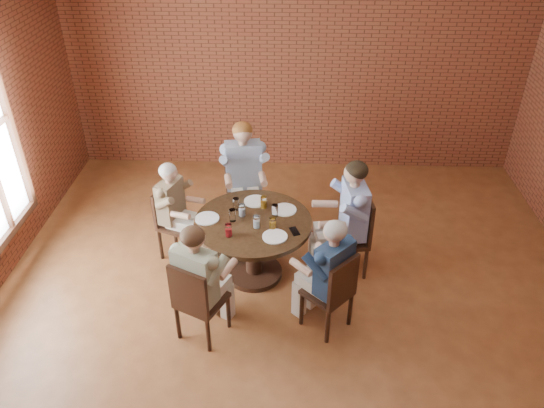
{
  "coord_description": "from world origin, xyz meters",
  "views": [
    {
      "loc": [
        -0.05,
        -3.82,
        4.0
      ],
      "look_at": [
        -0.24,
        1.0,
        0.86
      ],
      "focal_mm": 35.0,
      "sensor_mm": 36.0,
      "label": 1
    }
  ],
  "objects_px": {
    "chair_c": "(172,220)",
    "chair_d": "(196,300)",
    "diner_d": "(200,282)",
    "smartphone": "(294,231)",
    "chair_b": "(244,185)",
    "diner_e": "(328,276)",
    "diner_b": "(244,176)",
    "dining_table": "(253,237)",
    "chair_e": "(334,291)",
    "chair_a": "(355,231)",
    "diner_c": "(176,212)",
    "diner_a": "(347,219)"
  },
  "relations": [
    {
      "from": "smartphone",
      "to": "chair_c",
      "type": "bearing_deg",
      "value": 139.2
    },
    {
      "from": "dining_table",
      "to": "chair_a",
      "type": "xyz_separation_m",
      "value": [
        1.12,
        0.16,
        -0.01
      ]
    },
    {
      "from": "diner_d",
      "to": "chair_e",
      "type": "bearing_deg",
      "value": -149.31
    },
    {
      "from": "dining_table",
      "to": "chair_e",
      "type": "distance_m",
      "value": 1.15
    },
    {
      "from": "chair_b",
      "to": "diner_e",
      "type": "height_order",
      "value": "diner_e"
    },
    {
      "from": "diner_a",
      "to": "diner_d",
      "type": "relative_size",
      "value": 1.06
    },
    {
      "from": "diner_c",
      "to": "diner_e",
      "type": "bearing_deg",
      "value": -102.14
    },
    {
      "from": "chair_a",
      "to": "diner_e",
      "type": "xyz_separation_m",
      "value": [
        -0.34,
        -0.9,
        0.12
      ]
    },
    {
      "from": "diner_d",
      "to": "chair_e",
      "type": "xyz_separation_m",
      "value": [
        1.27,
        0.1,
        -0.16
      ]
    },
    {
      "from": "chair_b",
      "to": "diner_d",
      "type": "xyz_separation_m",
      "value": [
        -0.24,
        -2.02,
        0.13
      ]
    },
    {
      "from": "chair_b",
      "to": "diner_b",
      "type": "bearing_deg",
      "value": -90.0
    },
    {
      "from": "diner_a",
      "to": "chair_e",
      "type": "bearing_deg",
      "value": -19.83
    },
    {
      "from": "chair_a",
      "to": "chair_e",
      "type": "bearing_deg",
      "value": -24.92
    },
    {
      "from": "chair_a",
      "to": "chair_b",
      "type": "xyz_separation_m",
      "value": [
        -1.32,
        0.95,
        0.0
      ]
    },
    {
      "from": "chair_a",
      "to": "chair_b",
      "type": "height_order",
      "value": "chair_b"
    },
    {
      "from": "dining_table",
      "to": "chair_c",
      "type": "height_order",
      "value": "chair_c"
    },
    {
      "from": "diner_a",
      "to": "chair_b",
      "type": "distance_m",
      "value": 1.57
    },
    {
      "from": "diner_d",
      "to": "smartphone",
      "type": "bearing_deg",
      "value": -114.91
    },
    {
      "from": "chair_e",
      "to": "diner_b",
      "type": "bearing_deg",
      "value": -107.19
    },
    {
      "from": "diner_a",
      "to": "diner_c",
      "type": "xyz_separation_m",
      "value": [
        -1.94,
        0.19,
        -0.09
      ]
    },
    {
      "from": "diner_b",
      "to": "chair_e",
      "type": "distance_m",
      "value": 2.09
    },
    {
      "from": "smartphone",
      "to": "dining_table",
      "type": "bearing_deg",
      "value": 138.09
    },
    {
      "from": "diner_b",
      "to": "diner_d",
      "type": "height_order",
      "value": "diner_b"
    },
    {
      "from": "diner_b",
      "to": "chair_d",
      "type": "relative_size",
      "value": 1.51
    },
    {
      "from": "chair_b",
      "to": "chair_e",
      "type": "xyz_separation_m",
      "value": [
        1.03,
        -1.91,
        -0.03
      ]
    },
    {
      "from": "dining_table",
      "to": "chair_b",
      "type": "distance_m",
      "value": 1.13
    },
    {
      "from": "chair_d",
      "to": "chair_e",
      "type": "bearing_deg",
      "value": -146.22
    },
    {
      "from": "diner_c",
      "to": "diner_d",
      "type": "relative_size",
      "value": 0.93
    },
    {
      "from": "diner_b",
      "to": "diner_d",
      "type": "distance_m",
      "value": 1.94
    },
    {
      "from": "diner_a",
      "to": "chair_b",
      "type": "height_order",
      "value": "diner_a"
    },
    {
      "from": "chair_c",
      "to": "chair_d",
      "type": "relative_size",
      "value": 0.95
    },
    {
      "from": "diner_a",
      "to": "chair_c",
      "type": "xyz_separation_m",
      "value": [
        -2.01,
        0.22,
        -0.22
      ]
    },
    {
      "from": "diner_b",
      "to": "chair_a",
      "type": "bearing_deg",
      "value": -43.43
    },
    {
      "from": "diner_b",
      "to": "chair_c",
      "type": "distance_m",
      "value": 1.06
    },
    {
      "from": "diner_c",
      "to": "diner_b",
      "type": "bearing_deg",
      "value": -26.74
    },
    {
      "from": "dining_table",
      "to": "chair_a",
      "type": "bearing_deg",
      "value": 8.29
    },
    {
      "from": "chair_b",
      "to": "chair_d",
      "type": "bearing_deg",
      "value": -107.59
    },
    {
      "from": "chair_b",
      "to": "diner_e",
      "type": "relative_size",
      "value": 0.76
    },
    {
      "from": "dining_table",
      "to": "diner_a",
      "type": "height_order",
      "value": "diner_a"
    },
    {
      "from": "diner_c",
      "to": "diner_d",
      "type": "bearing_deg",
      "value": -138.54
    },
    {
      "from": "dining_table",
      "to": "diner_a",
      "type": "xyz_separation_m",
      "value": [
        1.03,
        0.15,
        0.17
      ]
    },
    {
      "from": "diner_d",
      "to": "smartphone",
      "type": "relative_size",
      "value": 8.82
    },
    {
      "from": "diner_d",
      "to": "diner_e",
      "type": "height_order",
      "value": "diner_d"
    },
    {
      "from": "chair_c",
      "to": "chair_e",
      "type": "bearing_deg",
      "value": -102.16
    },
    {
      "from": "chair_d",
      "to": "chair_b",
      "type": "bearing_deg",
      "value": -71.59
    },
    {
      "from": "chair_a",
      "to": "diner_e",
      "type": "relative_size",
      "value": 0.76
    },
    {
      "from": "diner_e",
      "to": "chair_e",
      "type": "bearing_deg",
      "value": 90.0
    },
    {
      "from": "chair_c",
      "to": "diner_d",
      "type": "height_order",
      "value": "diner_d"
    },
    {
      "from": "chair_a",
      "to": "diner_e",
      "type": "distance_m",
      "value": 0.98
    },
    {
      "from": "chair_b",
      "to": "diner_b",
      "type": "height_order",
      "value": "diner_b"
    }
  ]
}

